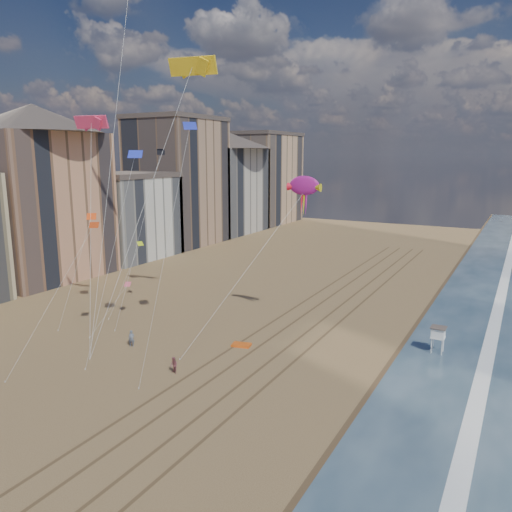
{
  "coord_description": "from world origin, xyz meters",
  "views": [
    {
      "loc": [
        25.37,
        -21.2,
        20.45
      ],
      "look_at": [
        -0.39,
        26.0,
        9.5
      ],
      "focal_mm": 35.0,
      "sensor_mm": 36.0,
      "label": 1
    }
  ],
  "objects": [
    {
      "name": "small_kites",
      "position": [
        -13.44,
        21.61,
        16.79
      ],
      "size": [
        21.4,
        16.29,
        19.48
      ],
      "color": "#F74914",
      "rests_on": "ground"
    },
    {
      "name": "grounded_kite",
      "position": [
        -0.59,
        23.04,
        0.11
      ],
      "size": [
        2.24,
        1.68,
        0.23
      ],
      "primitive_type": "cube",
      "rotation": [
        0.0,
        0.0,
        0.22
      ],
      "color": "#EA5713",
      "rests_on": "ground"
    },
    {
      "name": "show_kite",
      "position": [
        2.99,
        31.12,
        16.98
      ],
      "size": [
        5.63,
        7.64,
        22.75
      ],
      "color": "#A91A82",
      "rests_on": "ground"
    },
    {
      "name": "ground",
      "position": [
        0.0,
        0.0,
        0.0
      ],
      "size": [
        260.0,
        260.0,
        0.0
      ],
      "primitive_type": "plane",
      "color": "brown",
      "rests_on": "ground"
    },
    {
      "name": "parafoils",
      "position": [
        -14.09,
        25.53,
        33.74
      ],
      "size": [
        14.82,
        7.71,
        20.25
      ],
      "color": "black",
      "rests_on": "ground"
    },
    {
      "name": "kite_flyer_a",
      "position": [
        -10.98,
        17.22,
        0.91
      ],
      "size": [
        0.79,
        0.7,
        1.81
      ],
      "primitive_type": "imported",
      "rotation": [
        0.0,
        0.0,
        0.51
      ],
      "color": "slate",
      "rests_on": "ground"
    },
    {
      "name": "tracks",
      "position": [
        2.55,
        30.0,
        0.01
      ],
      "size": [
        7.68,
        120.0,
        0.01
      ],
      "color": "brown",
      "rests_on": "ground"
    },
    {
      "name": "kite_flyer_b",
      "position": [
        -2.7,
        13.94,
        0.81
      ],
      "size": [
        0.97,
        0.88,
        1.63
      ],
      "primitive_type": "imported",
      "rotation": [
        0.0,
        0.0,
        -0.41
      ],
      "color": "brown",
      "rests_on": "ground"
    },
    {
      "name": "buildings",
      "position": [
        -45.73,
        65.59,
        13.55
      ],
      "size": [
        34.72,
        131.35,
        29.0
      ],
      "color": "#C6B284",
      "rests_on": "ground"
    },
    {
      "name": "wet_sand",
      "position": [
        19.0,
        40.0,
        0.0
      ],
      "size": [
        260.0,
        260.0,
        0.0
      ],
      "primitive_type": "plane",
      "color": "#42301E",
      "rests_on": "ground"
    },
    {
      "name": "foam",
      "position": [
        23.2,
        40.0,
        0.0
      ],
      "size": [
        260.0,
        260.0,
        0.0
      ],
      "primitive_type": "plane",
      "color": "white",
      "rests_on": "ground"
    },
    {
      "name": "lifeguard_stand",
      "position": [
        18.43,
        31.34,
        2.17
      ],
      "size": [
        1.56,
        1.56,
        2.81
      ],
      "color": "white",
      "rests_on": "ground"
    }
  ]
}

